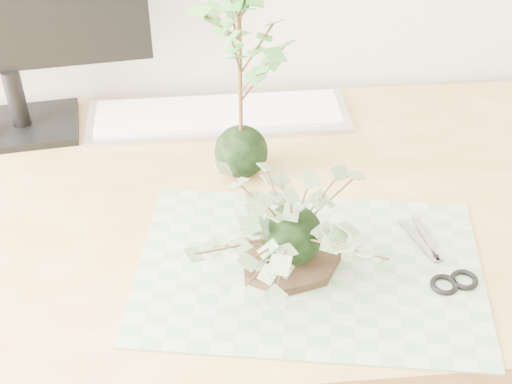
# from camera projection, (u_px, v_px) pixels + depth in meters

# --- Properties ---
(desk) EXTENTS (1.60, 0.70, 0.74)m
(desk) POSITION_uv_depth(u_px,v_px,m) (266.00, 244.00, 1.20)
(desk) COLOR tan
(desk) RESTS_ON ground_plane
(cutting_mat) EXTENTS (0.55, 0.41, 0.00)m
(cutting_mat) POSITION_uv_depth(u_px,v_px,m) (309.00, 269.00, 1.03)
(cutting_mat) COLOR #6B9468
(cutting_mat) RESTS_ON desk
(stone_dish) EXTENTS (0.19, 0.19, 0.01)m
(stone_dish) POSITION_uv_depth(u_px,v_px,m) (290.00, 261.00, 1.03)
(stone_dish) COLOR black
(stone_dish) RESTS_ON cutting_mat
(ivy_kokedama) EXTENTS (0.29, 0.29, 0.18)m
(ivy_kokedama) POSITION_uv_depth(u_px,v_px,m) (293.00, 213.00, 0.97)
(ivy_kokedama) COLOR black
(ivy_kokedama) RESTS_ON stone_dish
(maple_kokedama) EXTENTS (0.23, 0.23, 0.37)m
(maple_kokedama) POSITION_uv_depth(u_px,v_px,m) (239.00, 32.00, 1.05)
(maple_kokedama) COLOR black
(maple_kokedama) RESTS_ON desk
(keyboard) EXTENTS (0.49, 0.15, 0.02)m
(keyboard) POSITION_uv_depth(u_px,v_px,m) (218.00, 116.00, 1.34)
(keyboard) COLOR #B7B6C2
(keyboard) RESTS_ON desk
(scissors) EXTENTS (0.08, 0.17, 0.01)m
(scissors) POSITION_uv_depth(u_px,v_px,m) (444.00, 273.00, 1.02)
(scissors) COLOR gray
(scissors) RESTS_ON cutting_mat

